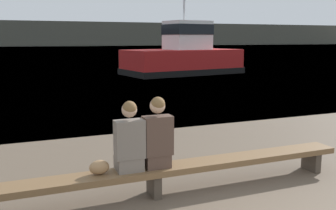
{
  "coord_description": "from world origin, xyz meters",
  "views": [
    {
      "loc": [
        -2.79,
        -2.46,
        2.31
      ],
      "look_at": [
        0.38,
        5.51,
        0.79
      ],
      "focal_mm": 40.0,
      "sensor_mm": 36.0,
      "label": 1
    }
  ],
  "objects": [
    {
      "name": "person_left",
      "position": [
        -1.4,
        2.51,
        0.89
      ],
      "size": [
        0.43,
        0.37,
        1.03
      ],
      "color": "#70665B",
      "rests_on": "bench_main"
    },
    {
      "name": "water_surface",
      "position": [
        0.0,
        126.32,
        0.0
      ],
      "size": [
        240.0,
        240.0,
        0.0
      ],
      "primitive_type": "plane",
      "color": "#426B8E",
      "rests_on": "ground"
    },
    {
      "name": "tugboat_red",
      "position": [
        7.4,
        20.36,
        1.09
      ],
      "size": [
        8.25,
        4.96,
        5.67
      ],
      "rotation": [
        0.0,
        0.0,
        1.74
      ],
      "color": "#A81919",
      "rests_on": "water_surface"
    },
    {
      "name": "person_right",
      "position": [
        -0.98,
        2.5,
        0.91
      ],
      "size": [
        0.43,
        0.37,
        1.06
      ],
      "color": "#4C382D",
      "rests_on": "bench_main"
    },
    {
      "name": "bench_main",
      "position": [
        -1.04,
        2.51,
        0.36
      ],
      "size": [
        6.53,
        0.43,
        0.44
      ],
      "color": "brown",
      "rests_on": "ground"
    },
    {
      "name": "shopping_bag",
      "position": [
        -1.84,
        2.53,
        0.54
      ],
      "size": [
        0.28,
        0.17,
        0.21
      ],
      "color": "#9E754C",
      "rests_on": "bench_main"
    },
    {
      "name": "far_shoreline",
      "position": [
        0.0,
        122.99,
        3.76
      ],
      "size": [
        600.0,
        12.0,
        7.52
      ],
      "primitive_type": "cube",
      "color": "#4C4C42",
      "rests_on": "ground"
    }
  ]
}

